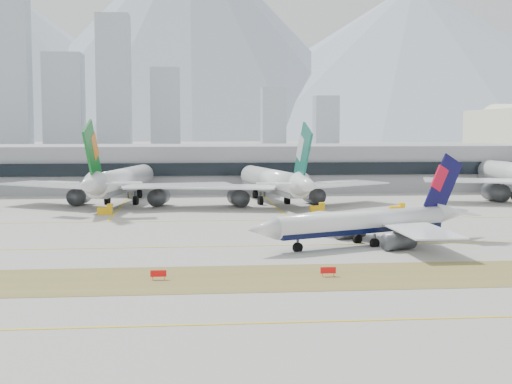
{
  "coord_description": "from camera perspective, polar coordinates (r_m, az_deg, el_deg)",
  "views": [
    {
      "loc": [
        -6.97,
        -129.01,
        20.77
      ],
      "look_at": [
        7.08,
        18.0,
        7.5
      ],
      "focal_mm": 50.0,
      "sensor_mm": 36.0,
      "label": 1
    }
  ],
  "objects": [
    {
      "name": "widebody_cathay",
      "position": [
        193.09,
        1.54,
        0.74
      ],
      "size": [
        62.2,
        61.67,
        22.55
      ],
      "rotation": [
        0.0,
        0.0,
        1.76
      ],
      "color": "white",
      "rests_on": "ground"
    },
    {
      "name": "hold_sign_right",
      "position": [
        100.92,
        5.8,
        -6.26
      ],
      "size": [
        2.2,
        0.15,
        1.35
      ],
      "color": "red",
      "rests_on": "ground"
    },
    {
      "name": "gse_c",
      "position": [
        175.07,
        4.96,
        -1.35
      ],
      "size": [
        3.55,
        2.0,
        2.6
      ],
      "color": "#F7B40D",
      "rests_on": "ground"
    },
    {
      "name": "taxiing_airliner",
      "position": [
        128.77,
        9.09,
        -2.45
      ],
      "size": [
        45.87,
        38.83,
        16.23
      ],
      "rotation": [
        0.0,
        0.0,
        3.54
      ],
      "color": "white",
      "rests_on": "ground"
    },
    {
      "name": "apron_markings",
      "position": [
        78.18,
        -0.15,
        -10.25
      ],
      "size": [
        360.0,
        122.22,
        0.06
      ],
      "color": "brown",
      "rests_on": "ground"
    },
    {
      "name": "mountain_ridge",
      "position": [
        1542.1,
        -4.02,
        11.12
      ],
      "size": [
        2830.0,
        1120.0,
        470.0
      ],
      "color": "#9EA8B7",
      "rests_on": "ground"
    },
    {
      "name": "gse_b",
      "position": [
        175.31,
        -11.94,
        -1.44
      ],
      "size": [
        3.55,
        2.0,
        2.6
      ],
      "color": "#F7B40D",
      "rests_on": "ground"
    },
    {
      "name": "ground",
      "position": [
        130.85,
        -2.34,
        -4.0
      ],
      "size": [
        3000.0,
        3000.0,
        0.0
      ],
      "primitive_type": "plane",
      "color": "#A09D96",
      "rests_on": "ground"
    },
    {
      "name": "terminal",
      "position": [
        244.3,
        -3.82,
        2.01
      ],
      "size": [
        280.0,
        43.1,
        15.0
      ],
      "color": "gray",
      "rests_on": "ground"
    },
    {
      "name": "city_skyline",
      "position": [
        591.63,
        -15.31,
        7.77
      ],
      "size": [
        342.0,
        49.8,
        140.0
      ],
      "color": "#9CA6B1",
      "rests_on": "ground"
    },
    {
      "name": "widebody_eva",
      "position": [
        195.99,
        -10.82,
        0.77
      ],
      "size": [
        63.87,
        63.36,
        23.18
      ],
      "rotation": [
        0.0,
        0.0,
        1.38
      ],
      "color": "white",
      "rests_on": "ground"
    },
    {
      "name": "gse_extra",
      "position": [
        177.22,
        11.26,
        -1.35
      ],
      "size": [
        3.55,
        2.0,
        2.6
      ],
      "color": "#F7B40D",
      "rests_on": "ground"
    },
    {
      "name": "hold_sign_left",
      "position": [
        99.11,
        -7.82,
        -6.49
      ],
      "size": [
        2.2,
        0.15,
        1.35
      ],
      "color": "red",
      "rests_on": "ground"
    }
  ]
}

